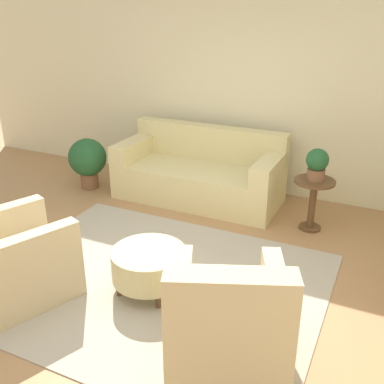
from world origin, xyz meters
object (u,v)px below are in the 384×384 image
(potted_plant_floor, at_px, (88,159))
(couch, at_px, (200,174))
(ottoman_table, at_px, (149,265))
(armchair_left, at_px, (9,261))
(side_table, at_px, (313,197))
(potted_plant_on_side_table, at_px, (317,163))
(armchair_right, at_px, (227,328))

(potted_plant_floor, bearing_deg, couch, 12.55)
(ottoman_table, bearing_deg, armchair_left, -149.25)
(couch, xyz_separation_m, ottoman_table, (0.46, -2.12, -0.07))
(ottoman_table, xyz_separation_m, side_table, (1.08, 1.84, 0.14))
(ottoman_table, relative_size, potted_plant_on_side_table, 1.85)
(couch, distance_m, ottoman_table, 2.17)
(ottoman_table, bearing_deg, side_table, 59.59)
(ottoman_table, height_order, side_table, side_table)
(armchair_left, height_order, side_table, armchair_left)
(side_table, bearing_deg, potted_plant_floor, -178.77)
(armchair_left, distance_m, ottoman_table, 1.21)
(armchair_right, relative_size, potted_plant_on_side_table, 3.05)
(couch, xyz_separation_m, potted_plant_on_side_table, (1.54, -0.28, 0.47))
(ottoman_table, bearing_deg, armchair_right, -32.02)
(ottoman_table, xyz_separation_m, potted_plant_on_side_table, (1.08, 1.84, 0.54))
(side_table, bearing_deg, potted_plant_on_side_table, 26.57)
(side_table, xyz_separation_m, potted_plant_floor, (-3.09, -0.07, 0.02))
(armchair_right, xyz_separation_m, side_table, (0.09, 2.46, 0.03))
(couch, xyz_separation_m, armchair_left, (-0.58, -2.74, 0.04))
(side_table, bearing_deg, armchair_left, -130.74)
(potted_plant_on_side_table, distance_m, potted_plant_floor, 3.12)
(couch, height_order, side_table, couch)
(armchair_right, bearing_deg, potted_plant_on_side_table, 87.81)
(armchair_right, distance_m, potted_plant_on_side_table, 2.49)
(side_table, bearing_deg, armchair_right, -92.19)
(armchair_right, distance_m, potted_plant_floor, 3.83)
(armchair_left, height_order, potted_plant_floor, armchair_left)
(armchair_right, distance_m, side_table, 2.46)
(armchair_right, distance_m, ottoman_table, 1.17)
(armchair_right, relative_size, potted_plant_floor, 1.56)
(armchair_right, xyz_separation_m, potted_plant_floor, (-3.00, 2.39, 0.05))
(couch, relative_size, armchair_right, 1.93)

